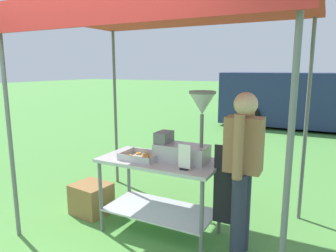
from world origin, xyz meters
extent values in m
plane|color=#519342|center=(0.00, 6.00, 0.00)|extent=(70.00, 70.00, 0.00)
cylinder|color=slate|center=(-1.11, 0.36, 1.19)|extent=(0.04, 0.04, 2.38)
cylinder|color=slate|center=(1.63, 0.36, 1.19)|extent=(0.04, 0.04, 2.38)
cylinder|color=slate|center=(-1.11, 2.19, 1.19)|extent=(0.04, 0.04, 2.38)
cylinder|color=slate|center=(1.63, 2.19, 1.19)|extent=(0.04, 0.04, 2.38)
cube|color=red|center=(0.26, 1.27, 2.40)|extent=(2.94, 2.03, 0.05)
cube|color=red|center=(0.26, 0.27, 2.27)|extent=(2.94, 0.02, 0.24)
cube|color=#B7B7BC|center=(0.26, 1.12, 0.83)|extent=(1.30, 0.66, 0.04)
cube|color=#B7B7BC|center=(0.26, 1.12, 0.26)|extent=(1.20, 0.60, 0.02)
cylinder|color=slate|center=(-0.34, 0.85, 0.41)|extent=(0.04, 0.04, 0.82)
cylinder|color=slate|center=(0.86, 0.85, 0.41)|extent=(0.04, 0.04, 0.82)
cylinder|color=slate|center=(-0.34, 1.40, 0.41)|extent=(0.04, 0.04, 0.82)
cylinder|color=slate|center=(0.86, 1.40, 0.41)|extent=(0.04, 0.04, 0.82)
cube|color=#B7B7BC|center=(0.07, 1.04, 0.86)|extent=(0.41, 0.32, 0.01)
cube|color=#B7B7BC|center=(0.07, 0.89, 0.89)|extent=(0.41, 0.01, 0.06)
cube|color=#B7B7BC|center=(0.07, 1.19, 0.89)|extent=(0.41, 0.01, 0.06)
cube|color=#B7B7BC|center=(-0.12, 1.04, 0.89)|extent=(0.01, 0.32, 0.06)
cube|color=#B7B7BC|center=(0.27, 1.04, 0.89)|extent=(0.01, 0.32, 0.06)
torus|color=#EAB251|center=(0.03, 0.94, 0.87)|extent=(0.09, 0.09, 0.02)
torus|color=#EAB251|center=(-0.03, 1.15, 0.87)|extent=(0.07, 0.07, 0.02)
torus|color=#EAB251|center=(0.18, 1.11, 0.87)|extent=(0.09, 0.09, 0.02)
torus|color=#EAB251|center=(0.01, 1.01, 0.87)|extent=(0.09, 0.09, 0.02)
torus|color=#EAB251|center=(0.20, 0.95, 0.87)|extent=(0.08, 0.08, 0.02)
torus|color=#EAB251|center=(0.15, 1.03, 0.87)|extent=(0.06, 0.06, 0.02)
torus|color=#EAB251|center=(0.10, 1.09, 0.87)|extent=(0.08, 0.08, 0.02)
torus|color=#EAB251|center=(0.13, 1.15, 0.87)|extent=(0.09, 0.09, 0.02)
torus|color=#EAB251|center=(-0.07, 1.03, 0.87)|extent=(0.07, 0.07, 0.02)
torus|color=#EAB251|center=(-0.07, 0.95, 0.87)|extent=(0.07, 0.07, 0.02)
torus|color=#EAB251|center=(0.05, 1.16, 0.87)|extent=(0.09, 0.09, 0.02)
cube|color=#B7B7BC|center=(0.50, 1.17, 0.94)|extent=(0.56, 0.28, 0.18)
cube|color=slate|center=(0.29, 1.17, 1.09)|extent=(0.14, 0.22, 0.12)
cylinder|color=slate|center=(0.72, 1.17, 1.20)|extent=(0.04, 0.04, 0.34)
cone|color=#B7B7BC|center=(0.72, 1.17, 1.47)|extent=(0.25, 0.25, 0.21)
cylinder|color=slate|center=(0.72, 1.17, 1.59)|extent=(0.27, 0.27, 0.02)
cube|color=black|center=(0.64, 0.92, 0.86)|extent=(0.08, 0.05, 0.02)
cube|color=white|center=(0.64, 0.92, 0.99)|extent=(0.13, 0.02, 0.24)
cylinder|color=#2D3347|center=(1.16, 1.02, 0.43)|extent=(0.14, 0.14, 0.86)
cylinder|color=#2D3347|center=(1.16, 1.22, 0.43)|extent=(0.14, 0.14, 0.86)
cube|color=#9E704C|center=(1.16, 1.12, 1.12)|extent=(0.34, 0.22, 0.52)
cube|color=black|center=(1.04, 1.12, 0.69)|extent=(0.32, 0.02, 0.80)
cylinder|color=#9E704C|center=(1.16, 0.90, 1.15)|extent=(0.09, 0.09, 0.58)
cylinder|color=#9E704C|center=(1.16, 1.34, 1.15)|extent=(0.09, 0.09, 0.58)
sphere|color=#DBB28E|center=(1.16, 1.12, 1.50)|extent=(0.22, 0.22, 0.22)
cube|color=olive|center=(-0.74, 1.14, 0.19)|extent=(0.48, 0.44, 0.38)
cube|color=navy|center=(1.42, 8.72, 0.89)|extent=(5.31, 1.91, 1.60)
cylinder|color=black|center=(-0.22, 9.65, 0.34)|extent=(0.68, 0.24, 0.68)
cylinder|color=black|center=(-0.22, 7.78, 0.34)|extent=(0.68, 0.24, 0.68)
camera|label=1|loc=(1.80, -1.70, 1.82)|focal=33.02mm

